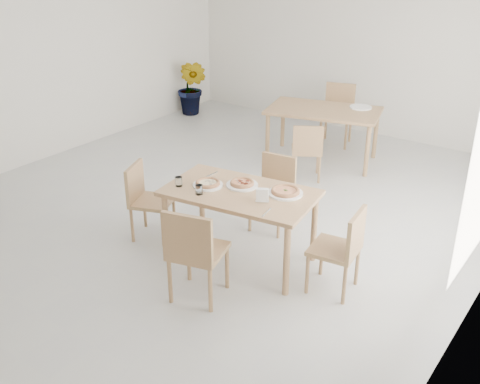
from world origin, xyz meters
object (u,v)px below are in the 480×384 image
Objects in this scene: plate_pepperoni at (242,185)px; plate_empty at (361,107)px; pizza_margherita at (285,191)px; main_table at (240,200)px; chair_north at (274,187)px; plate_mushroom at (208,185)px; chair_west at (145,196)px; potted_plant at (192,88)px; chair_back_n at (338,110)px; chair_south at (194,249)px; tumbler_b at (179,181)px; pizza_pepperoni at (242,183)px; chair_east at (343,246)px; napkin_holder at (262,196)px; second_table at (324,115)px; plate_margherita at (285,193)px; tumbler_a at (199,190)px; chair_back_s at (307,148)px; pizza_mushroom at (208,183)px.

plate_pepperoni and plate_empty have the same top height.
main_table is at bearing -152.77° from pizza_margherita.
plate_mushroom is at bearing -109.97° from chair_north.
potted_plant is at bearing 11.82° from chair_west.
chair_south is at bearing -94.80° from chair_back_n.
pizza_pepperoni is at bearing 36.16° from tumbler_b.
chair_east is at bearing -67.23° from plate_empty.
napkin_holder is 5.25m from potted_plant.
second_table is (-0.59, 2.75, -0.11)m from pizza_pepperoni.
napkin_holder is at bearing -107.84° from chair_west.
main_table is 0.62m from tumbler_b.
pizza_pepperoni is (-0.44, -0.09, 0.00)m from pizza_margherita.
plate_margherita is at bearing -97.82° from chair_west.
chair_east reaches higher than chair_north.
main_table is 0.84m from chair_north.
chair_north is at bearing -37.80° from potted_plant.
plate_pepperoni is 3.35× the size of tumbler_a.
second_table is at bearing -94.16° from chair_south.
tumbler_b is at bearing -119.33° from chair_north.
chair_north is 1.14m from tumbler_a.
chair_back_s is (-0.84, 1.91, -0.33)m from pizza_margherita.
plate_margherita is 0.44m from pizza_pepperoni.
chair_north is (-0.21, 1.59, -0.06)m from chair_south.
napkin_holder is 3.90m from chair_back_n.
chair_back_n reaches higher than main_table.
napkin_holder reaches higher than main_table.
plate_pepperoni is 2.06m from chair_back_s.
pizza_mushroom is at bearing -98.74° from second_table.
chair_back_n is at bearing 97.88° from tumbler_a.
chair_back_n is (-1.19, 3.46, -0.24)m from plate_margherita.
tumbler_a reaches higher than main_table.
pizza_mushroom is 2.96m from second_table.
second_table is at bearing 96.54° from chair_north.
chair_east is at bearing 7.35° from plate_mushroom.
chair_west is 3.85m from chair_back_n.
chair_west reaches higher than pizza_pepperoni.
plate_empty is at bearing -132.41° from chair_back_s.
plate_empty is at bearing 86.63° from main_table.
chair_south reaches higher than plate_margherita.
pizza_mushroom is at bearing 61.45° from chair_back_s.
chair_south is 6.69× the size of napkin_holder.
chair_west is at bearing -103.81° from plate_empty.
chair_east is 0.73m from plate_margherita.
second_table is (-0.95, 2.93, -0.15)m from napkin_holder.
plate_margherita is 3.67m from chair_back_n.
chair_north is (-0.13, 0.81, -0.20)m from main_table.
chair_back_s reaches higher than plate_margherita.
potted_plant reaches higher than pizza_margherita.
plate_pepperoni is 0.44m from tumbler_a.
chair_north is at bearing -128.36° from chair_east.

